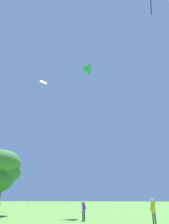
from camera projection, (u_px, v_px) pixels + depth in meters
kite_black_large at (151, 0)px, 23.91m from camera, size 2.20×5.47×24.43m
kite_green_small at (86, 69)px, 35.43m from camera, size 4.59×10.88×23.05m
kite_red_high at (43, 87)px, 49.54m from camera, size 1.68×9.23×28.31m
person_far_back at (84, 209)px, 18.49m from camera, size 0.41×0.43×1.60m
person_near_tree at (153, 210)px, 14.74m from camera, size 0.50×0.39×1.73m
tree_right_cluster at (0, 171)px, 25.90m from camera, size 5.06×5.20×7.50m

